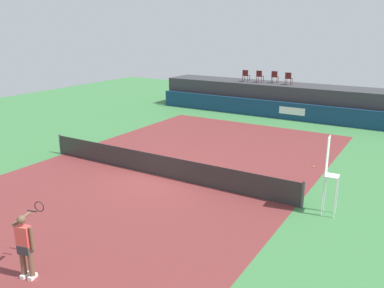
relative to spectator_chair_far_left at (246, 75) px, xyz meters
The scene contains 14 objects.
ground_plane 12.55m from the spectator_chair_far_left, 77.42° to the right, with size 48.00×48.00×0.00m, color #3D7A42.
court_inner 15.44m from the spectator_chair_far_left, 79.88° to the right, with size 12.00×22.00×0.00m, color maroon.
sponsor_wall 3.70m from the spectator_chair_far_left, 28.72° to the right, with size 18.00×0.22×1.20m.
spectator_platform 3.13m from the spectator_chair_far_left, ahead, with size 18.00×2.80×2.20m, color #38383D.
spectator_chair_far_left is the anchor object (origin of this frame).
spectator_chair_left 1.08m from the spectator_chair_far_left, ahead, with size 0.45×0.45×0.89m.
spectator_chair_center 2.18m from the spectator_chair_far_left, ahead, with size 0.47×0.47×0.89m.
spectator_chair_right 3.32m from the spectator_chair_far_left, ahead, with size 0.44×0.44×0.89m.
umpire_chair 17.86m from the spectator_chair_far_left, 57.13° to the right, with size 0.46×0.46×2.76m.
tennis_net 15.36m from the spectator_chair_far_left, 79.88° to the right, with size 12.40×0.02×0.95m, color #2D2D2D.
net_post_near 15.53m from the spectator_chair_far_left, 103.27° to the right, with size 0.10×0.10×1.00m, color #4C4C51.
net_post_far 17.53m from the spectator_chair_far_left, 59.35° to the right, with size 0.10×0.10×1.00m, color #4C4C51.
tennis_player 23.08m from the spectator_chair_far_left, 79.92° to the right, with size 0.90×1.11×1.77m.
tennis_ball 13.46m from the spectator_chair_far_left, 52.19° to the right, with size 0.07×0.07×0.07m, color #D8EA33.
Camera 1 is at (9.58, -13.16, 6.23)m, focal length 37.37 mm.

